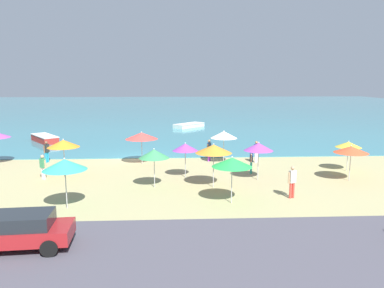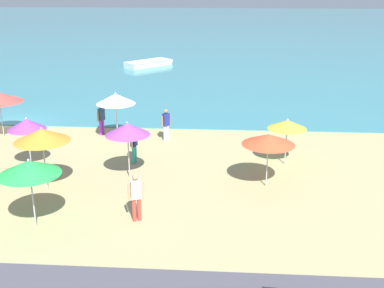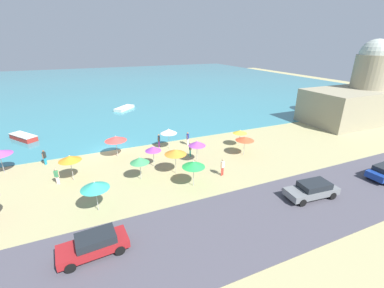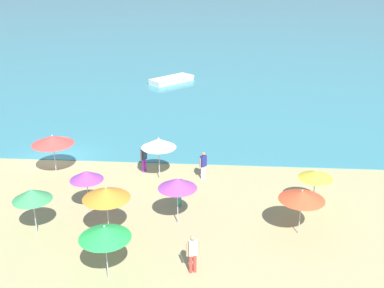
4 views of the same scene
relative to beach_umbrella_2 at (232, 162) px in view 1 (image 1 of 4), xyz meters
The scene contains 23 objects.
ground_plane 13.31m from the beach_umbrella_2, 117.70° to the left, with size 160.00×160.00×0.00m, color tan.
sea 66.93m from the beach_umbrella_2, 95.23° to the left, with size 150.00×110.00×0.05m, color teal.
coastal_road 9.09m from the beach_umbrella_2, 133.72° to the right, with size 80.00×8.00×0.06m, color #4A4853.
beach_umbrella_2 is the anchor object (origin of this frame).
beach_umbrella_3 5.16m from the beach_umbrella_2, 61.88° to the left, with size 1.91×1.91×2.52m.
beach_umbrella_4 11.10m from the beach_umbrella_2, 119.66° to the left, with size 2.50×2.50×2.53m.
beach_umbrella_5 8.48m from the beach_umbrella_2, behind, with size 2.19×2.19×2.63m.
beach_umbrella_6 3.03m from the beach_umbrella_2, 102.39° to the left, with size 2.19×2.19×2.71m.
beach_umbrella_7 9.52m from the beach_umbrella_2, 84.90° to the left, with size 2.04×2.04×2.60m.
beach_umbrella_8 9.22m from the beach_umbrella_2, 25.85° to the left, with size 2.16×2.16×2.34m.
beach_umbrella_9 5.25m from the beach_umbrella_2, 143.40° to the left, with size 1.84×1.84×2.42m.
beach_umbrella_10 11.71m from the beach_umbrella_2, 151.22° to the left, with size 2.08×2.08×2.64m.
beach_umbrella_11 5.83m from the beach_umbrella_2, 112.91° to the left, with size 1.70×1.70×2.37m.
beach_umbrella_12 11.46m from the beach_umbrella_2, 35.24° to the left, with size 1.79×1.79×2.19m.
bather_0 10.29m from the beach_umbrella_2, 70.33° to the left, with size 0.44×0.42×1.72m.
bather_1 16.78m from the beach_umbrella_2, 141.08° to the left, with size 0.37×0.51×1.70m.
bather_2 12.86m from the beach_umbrella_2, 155.05° to the left, with size 0.49×0.38×1.63m.
bather_3 10.40m from the beach_umbrella_2, 91.16° to the left, with size 0.37×0.50×1.74m.
bather_4 6.80m from the beach_umbrella_2, 69.43° to the left, with size 0.30×0.56×1.75m.
bather_5 3.72m from the beach_umbrella_2, 10.90° to the left, with size 0.54×0.33×1.81m.
parked_car_2 10.49m from the beach_umbrella_2, 150.52° to the right, with size 4.32×2.08×1.40m.
skiff_nearshore 31.57m from the beach_umbrella_2, 91.63° to the left, with size 4.45×4.49×0.53m.
skiff_offshore 26.15m from the beach_umbrella_2, 129.13° to the left, with size 3.82×4.53×0.71m.
Camera 1 is at (3.06, -30.51, 6.48)m, focal length 35.00 mm.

